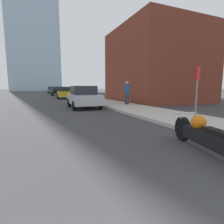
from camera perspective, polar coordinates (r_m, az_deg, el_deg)
sidewalk at (r=39.97m, az=-14.23°, el=5.70°), size 3.03×240.00×0.15m
brick_storefront at (r=19.85m, az=14.20°, el=14.32°), size 8.20×9.24×7.52m
motorcycle at (r=4.56m, az=27.99°, el=-6.53°), size 0.88×2.56×0.83m
parked_car_silver at (r=13.05m, az=-9.27°, el=4.85°), size 2.06×4.03×1.60m
parked_car_yellow at (r=24.96m, az=-15.23°, el=6.12°), size 2.19×4.35×1.61m
parked_car_black at (r=35.16m, az=-17.60°, el=6.56°), size 2.07×3.99×1.66m
parked_car_green at (r=46.27m, az=-18.81°, el=6.67°), size 1.82×4.10×1.57m
parked_car_blue at (r=56.86m, az=-19.43°, el=6.91°), size 1.97×4.54×1.80m
stop_sign at (r=8.80m, az=26.09°, el=8.52°), size 0.57×0.26×2.26m
pedestrian at (r=14.11m, az=4.90°, el=6.41°), size 0.36×0.26×1.84m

